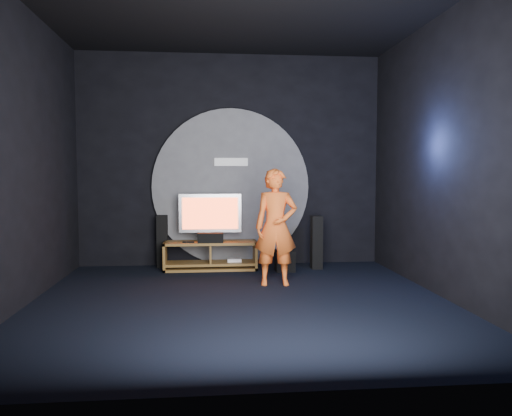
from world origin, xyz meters
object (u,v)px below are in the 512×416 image
(tower_speaker_left, at_px, (162,241))
(tower_speaker_right, at_px, (317,242))
(media_console, at_px, (211,257))
(tv, at_px, (210,215))
(player, at_px, (276,227))
(subwoofer, at_px, (285,261))

(tower_speaker_left, distance_m, tower_speaker_right, 2.51)
(media_console, bearing_deg, tower_speaker_left, 161.34)
(tv, height_order, tower_speaker_right, tv)
(media_console, distance_m, tower_speaker_right, 1.71)
(tower_speaker_left, height_order, player, player)
(tv, distance_m, subwoofer, 1.39)
(tower_speaker_left, distance_m, subwoofer, 2.02)
(tower_speaker_left, height_order, subwoofer, tower_speaker_left)
(media_console, bearing_deg, player, -53.01)
(tower_speaker_right, bearing_deg, player, -126.76)
(tv, bearing_deg, subwoofer, -14.80)
(media_console, xyz_separation_m, tower_speaker_left, (-0.79, 0.27, 0.23))
(tv, xyz_separation_m, tower_speaker_left, (-0.78, 0.20, -0.44))
(media_console, height_order, subwoofer, media_console)
(tv, distance_m, player, 1.53)
(tv, xyz_separation_m, tower_speaker_right, (1.70, -0.16, -0.44))
(subwoofer, bearing_deg, tower_speaker_right, 15.29)
(media_console, relative_size, tower_speaker_right, 1.73)
(tower_speaker_left, xyz_separation_m, player, (1.67, -1.44, 0.37))
(media_console, distance_m, tower_speaker_left, 0.86)
(media_console, xyz_separation_m, player, (0.88, -1.17, 0.60))
(tower_speaker_right, relative_size, subwoofer, 2.62)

